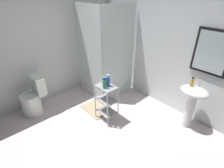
# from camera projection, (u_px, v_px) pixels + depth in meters

# --- Properties ---
(ground_plane) EXTENTS (4.20, 4.20, 0.02)m
(ground_plane) POSITION_uv_depth(u_px,v_px,m) (96.00, 144.00, 2.84)
(ground_plane) COLOR silver
(wall_back) EXTENTS (4.20, 0.14, 2.50)m
(wall_back) POSITION_uv_depth(u_px,v_px,m) (170.00, 47.00, 3.28)
(wall_back) COLOR silver
(wall_back) RESTS_ON ground_plane
(wall_left) EXTENTS (0.10, 4.20, 2.50)m
(wall_left) POSITION_uv_depth(u_px,v_px,m) (37.00, 45.00, 3.41)
(wall_left) COLOR silver
(wall_left) RESTS_ON ground_plane
(shower_stall) EXTENTS (0.92, 0.92, 2.00)m
(shower_stall) POSITION_uv_depth(u_px,v_px,m) (105.00, 73.00, 4.08)
(shower_stall) COLOR white
(shower_stall) RESTS_ON ground_plane
(pedestal_sink) EXTENTS (0.46, 0.37, 0.81)m
(pedestal_sink) POSITION_uv_depth(u_px,v_px,m) (192.00, 100.00, 2.93)
(pedestal_sink) COLOR white
(pedestal_sink) RESTS_ON ground_plane
(sink_faucet) EXTENTS (0.03, 0.03, 0.10)m
(sink_faucet) POSITION_uv_depth(u_px,v_px,m) (199.00, 83.00, 2.86)
(sink_faucet) COLOR silver
(sink_faucet) RESTS_ON pedestal_sink
(toilet) EXTENTS (0.37, 0.49, 0.76)m
(toilet) POSITION_uv_depth(u_px,v_px,m) (33.00, 99.00, 3.40)
(toilet) COLOR white
(toilet) RESTS_ON ground_plane
(storage_cart) EXTENTS (0.38, 0.28, 0.74)m
(storage_cart) POSITION_uv_depth(u_px,v_px,m) (106.00, 100.00, 3.16)
(storage_cart) COLOR silver
(storage_cart) RESTS_ON ground_plane
(hand_soap_bottle) EXTENTS (0.06, 0.06, 0.17)m
(hand_soap_bottle) POSITION_uv_depth(u_px,v_px,m) (192.00, 82.00, 2.85)
(hand_soap_bottle) COLOR gold
(hand_soap_bottle) RESTS_ON pedestal_sink
(shampoo_bottle_blue) EXTENTS (0.07, 0.07, 0.23)m
(shampoo_bottle_blue) POSITION_uv_depth(u_px,v_px,m) (108.00, 81.00, 2.96)
(shampoo_bottle_blue) COLOR #3558B4
(shampoo_bottle_blue) RESTS_ON storage_cart
(body_wash_bottle_green) EXTENTS (0.06, 0.06, 0.18)m
(body_wash_bottle_green) POSITION_uv_depth(u_px,v_px,m) (104.00, 84.00, 2.91)
(body_wash_bottle_green) COLOR #30955F
(body_wash_bottle_green) RESTS_ON storage_cart
(rinse_cup) EXTENTS (0.07, 0.07, 0.11)m
(rinse_cup) POSITION_uv_depth(u_px,v_px,m) (104.00, 80.00, 3.11)
(rinse_cup) COLOR #3870B2
(rinse_cup) RESTS_ON storage_cart
(bath_mat) EXTENTS (0.60, 0.40, 0.02)m
(bath_mat) POSITION_uv_depth(u_px,v_px,m) (96.00, 109.00, 3.63)
(bath_mat) COLOR tan
(bath_mat) RESTS_ON ground_plane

